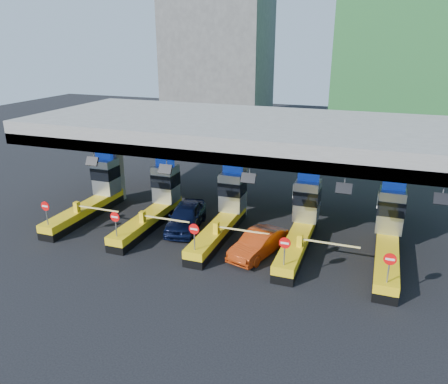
% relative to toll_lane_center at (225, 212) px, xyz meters
% --- Properties ---
extents(ground, '(120.00, 120.00, 0.00)m').
position_rel_toll_lane_center_xyz_m(ground, '(-0.00, -0.28, -1.40)').
color(ground, black).
rests_on(ground, ground).
extents(toll_canopy, '(28.00, 12.09, 7.00)m').
position_rel_toll_lane_center_xyz_m(toll_canopy, '(-0.00, 2.59, 4.74)').
color(toll_canopy, slate).
rests_on(toll_canopy, ground).
extents(toll_lane_far_left, '(4.43, 8.00, 4.16)m').
position_rel_toll_lane_center_xyz_m(toll_lane_far_left, '(-10.00, 0.00, 0.00)').
color(toll_lane_far_left, black).
rests_on(toll_lane_far_left, ground).
extents(toll_lane_left, '(4.43, 8.00, 4.16)m').
position_rel_toll_lane_center_xyz_m(toll_lane_left, '(-5.00, 0.00, 0.00)').
color(toll_lane_left, black).
rests_on(toll_lane_left, ground).
extents(toll_lane_center, '(4.43, 8.00, 4.16)m').
position_rel_toll_lane_center_xyz_m(toll_lane_center, '(0.00, 0.00, 0.00)').
color(toll_lane_center, black).
rests_on(toll_lane_center, ground).
extents(toll_lane_right, '(4.43, 8.00, 4.16)m').
position_rel_toll_lane_center_xyz_m(toll_lane_right, '(5.00, 0.00, 0.00)').
color(toll_lane_right, black).
rests_on(toll_lane_right, ground).
extents(toll_lane_far_right, '(4.43, 8.00, 4.16)m').
position_rel_toll_lane_center_xyz_m(toll_lane_far_right, '(10.00, 0.00, 0.00)').
color(toll_lane_far_right, black).
rests_on(toll_lane_far_right, ground).
extents(bg_building_scaffold, '(18.00, 12.00, 28.00)m').
position_rel_toll_lane_center_xyz_m(bg_building_scaffold, '(12.00, 31.72, 12.60)').
color(bg_building_scaffold, '#1E5926').
rests_on(bg_building_scaffold, ground).
extents(bg_building_concrete, '(14.00, 10.00, 18.00)m').
position_rel_toll_lane_center_xyz_m(bg_building_concrete, '(-14.00, 35.72, 7.60)').
color(bg_building_concrete, '#4C4C49').
rests_on(bg_building_concrete, ground).
extents(van, '(2.94, 5.34, 1.72)m').
position_rel_toll_lane_center_xyz_m(van, '(-2.59, -0.42, -0.54)').
color(van, black).
rests_on(van, ground).
extents(red_car, '(2.76, 4.71, 1.47)m').
position_rel_toll_lane_center_xyz_m(red_car, '(2.95, -2.44, -0.66)').
color(red_car, '#982D0B').
rests_on(red_car, ground).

